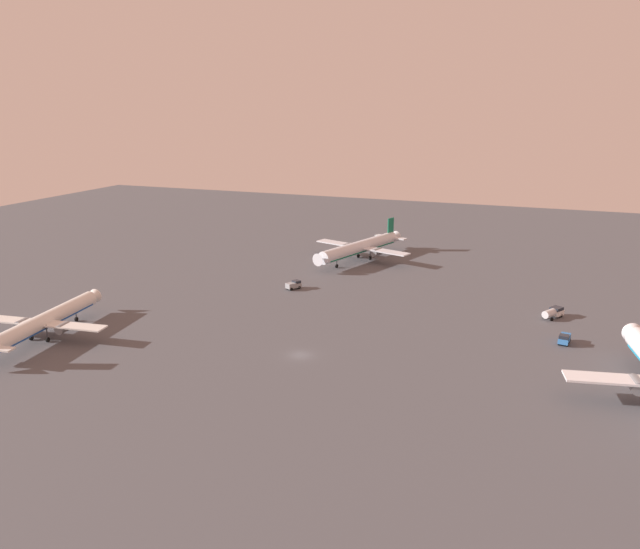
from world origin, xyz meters
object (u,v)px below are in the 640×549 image
airplane_near_gate (361,247)px  maintenance_van (564,339)px  airplane_terminal_side (43,322)px  baggage_tractor (294,285)px  fuel_truck (553,312)px

airplane_near_gate → maintenance_van: airplane_near_gate is taller
airplane_terminal_side → maintenance_van: airplane_terminal_side is taller
airplane_terminal_side → baggage_tractor: airplane_terminal_side is taller
airplane_terminal_side → airplane_near_gate: 99.38m
maintenance_van → baggage_tractor: (-68.38, 16.47, 0.00)m
baggage_tractor → fuel_truck: bearing=28.8°
baggage_tractor → maintenance_van: bearing=15.3°
airplane_terminal_side → maintenance_van: 109.71m
airplane_near_gate → baggage_tractor: size_ratio=9.27×
fuel_truck → airplane_near_gate: bearing=177.4°
fuel_truck → baggage_tractor: 65.81m
airplane_near_gate → fuel_truck: bearing=165.1°
fuel_truck → airplane_terminal_side: bearing=-122.6°
fuel_truck → baggage_tractor: bearing=-150.1°
airplane_near_gate → maintenance_van: bearing=156.3°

